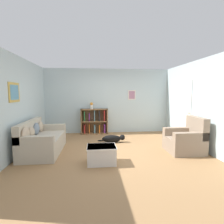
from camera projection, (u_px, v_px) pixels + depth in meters
The scene contains 10 objects.
ground_plane at pixel (113, 149), 5.09m from camera, with size 14.00×14.00×0.00m, color #997047.
wall_back at pixel (108, 101), 7.17m from camera, with size 5.60×0.13×2.60m.
wall_left at pixel (19, 105), 4.69m from camera, with size 0.13×5.00×2.60m.
wall_right at pixel (198, 104), 5.22m from camera, with size 0.16×5.00×2.60m.
couch at pixel (42, 141), 4.79m from camera, with size 0.90×1.70×0.88m.
bookshelf at pixel (95, 122), 7.02m from camera, with size 1.06×0.29×1.00m.
recliner_chair at pixel (186, 140), 4.83m from camera, with size 0.90×0.84×0.98m.
coffee_table at pixel (102, 154), 4.07m from camera, with size 0.67×0.52×0.41m.
dog at pixel (113, 139), 5.78m from camera, with size 0.91×0.22×0.25m.
vase at pixel (91, 105), 6.91m from camera, with size 0.12×0.12×0.26m.
Camera 1 is at (-0.53, -4.91, 1.64)m, focal length 28.00 mm.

